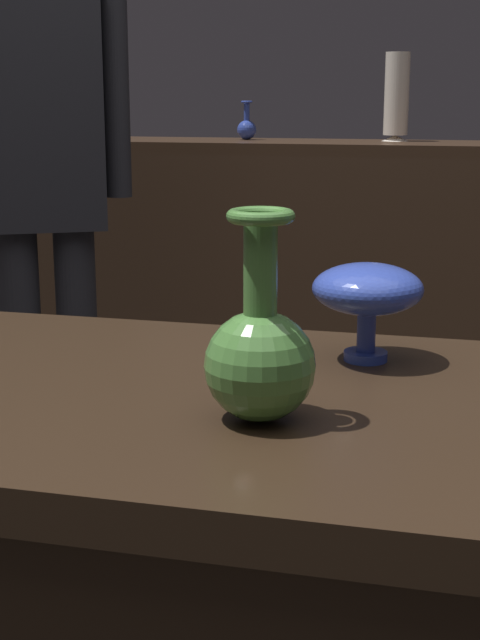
# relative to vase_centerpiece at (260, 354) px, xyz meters

# --- Properties ---
(back_display_shelf) EXTENTS (2.60, 0.40, 0.99)m
(back_display_shelf) POSITION_rel_vase_centerpiece_xyz_m (-0.07, 2.28, -0.38)
(back_display_shelf) COLOR #382619
(back_display_shelf) RESTS_ON ground_plane
(vase_centerpiece) EXTENTS (0.12, 0.12, 0.23)m
(vase_centerpiece) POSITION_rel_vase_centerpiece_xyz_m (0.00, 0.00, 0.00)
(vase_centerpiece) COLOR #477A38
(vase_centerpiece) RESTS_ON display_plinth
(vase_tall_behind) EXTENTS (0.15, 0.15, 0.13)m
(vase_tall_behind) POSITION_rel_vase_centerpiece_xyz_m (0.09, 0.26, 0.02)
(vase_tall_behind) COLOR #2D429E
(vase_tall_behind) RESTS_ON display_plinth
(shelf_vase_far_left) EXTENTS (0.06, 0.06, 0.14)m
(shelf_vase_far_left) POSITION_rel_vase_centerpiece_xyz_m (-1.11, 2.26, 0.16)
(shelf_vase_far_left) COLOR #2D429E
(shelf_vase_far_left) RESTS_ON back_display_shelf
(shelf_vase_left) EXTENTS (0.07, 0.07, 0.14)m
(shelf_vase_left) POSITION_rel_vase_centerpiece_xyz_m (-0.59, 2.33, 0.16)
(shelf_vase_left) COLOR #2D429E
(shelf_vase_left) RESTS_ON back_display_shelf
(shelf_vase_center) EXTENTS (0.09, 0.09, 0.30)m
(shelf_vase_center) POSITION_rel_vase_centerpiece_xyz_m (-0.07, 2.36, 0.26)
(shelf_vase_center) COLOR silver
(shelf_vase_center) RESTS_ON back_display_shelf
(visitor_near_left) EXTENTS (0.43, 0.31, 1.62)m
(visitor_near_left) POSITION_rel_vase_centerpiece_xyz_m (-0.89, 1.31, 0.08)
(visitor_near_left) COLOR #232328
(visitor_near_left) RESTS_ON ground_plane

